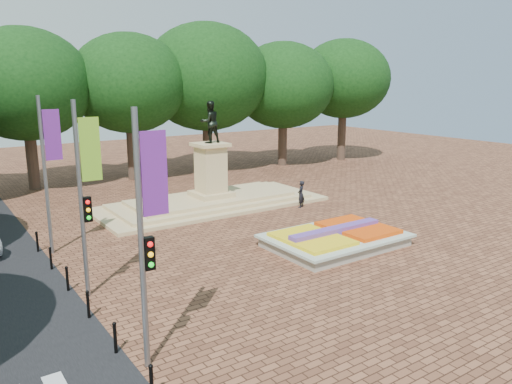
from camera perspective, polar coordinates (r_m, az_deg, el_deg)
The scene contains 7 objects.
ground at distance 24.67m, azimuth 4.11°, elevation -5.34°, with size 90.00×90.00×0.00m, color brown.
flower_bed at distance 23.77m, azimuth 9.09°, elevation -5.22°, with size 6.30×4.30×0.91m.
monument at distance 30.86m, azimuth -5.14°, elevation 0.04°, with size 14.00×6.00×6.40m.
tree_row_back at distance 40.09m, azimuth -9.52°, elevation 11.19°, with size 44.80×8.80×10.43m.
banner_poles at distance 18.00m, azimuth -18.82°, elevation -0.05°, with size 0.88×11.17×7.00m.
bollard_row at distance 18.67m, azimuth -19.77°, elevation -10.48°, with size 0.12×13.12×0.98m.
pedestrian at distance 30.42m, azimuth 5.16°, elevation -0.25°, with size 0.60×0.40×1.66m, color black.
Camera 1 is at (-14.69, -18.28, 7.65)m, focal length 35.00 mm.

